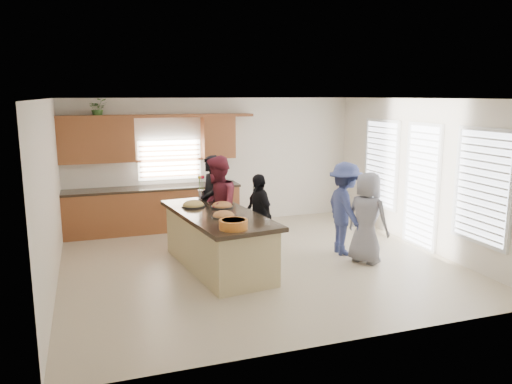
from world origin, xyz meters
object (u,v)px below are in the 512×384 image
object	(u,v)px
woman_left_back	(211,202)
woman_right_front	(367,218)
woman_left_mid	(218,206)
woman_left_front	(259,214)
woman_right_back	(345,209)
salad_bowl	(233,224)
island	(218,242)

from	to	relation	value
woman_left_back	woman_right_front	size ratio (longest dim) A/B	1.11
woman_left_mid	woman_left_front	distance (m)	0.77
woman_right_back	woman_right_front	xyz separation A→B (m)	(0.13, -0.55, -0.05)
salad_bowl	woman_left_mid	xyz separation A→B (m)	(0.21, 1.73, -0.12)
salad_bowl	woman_right_back	world-z (taller)	woman_right_back
island	woman_right_front	distance (m)	2.58
woman_left_mid	woman_left_front	world-z (taller)	woman_left_mid
woman_left_back	woman_left_mid	distance (m)	0.47
woman_left_front	woman_right_front	size ratio (longest dim) A/B	0.93
woman_right_front	salad_bowl	bearing A→B (deg)	72.39
salad_bowl	island	bearing A→B (deg)	87.98
woman_right_back	woman_right_front	size ratio (longest dim) A/B	1.07
island	salad_bowl	size ratio (longest dim) A/B	6.74
woman_left_front	salad_bowl	bearing A→B (deg)	-37.86
woman_left_front	woman_right_back	world-z (taller)	woman_right_back
woman_left_back	woman_right_back	size ratio (longest dim) A/B	1.05
island	woman_right_back	world-z (taller)	woman_right_back
island	salad_bowl	world-z (taller)	salad_bowl
woman_left_back	salad_bowl	bearing A→B (deg)	-9.39
salad_bowl	woman_left_back	bearing A→B (deg)	84.65
salad_bowl	woman_left_front	bearing A→B (deg)	59.56
salad_bowl	woman_left_front	xyz separation A→B (m)	(0.95, 1.61, -0.29)
salad_bowl	woman_left_front	size ratio (longest dim) A/B	0.29
salad_bowl	woman_left_back	size ratio (longest dim) A/B	0.24
woman_right_back	woman_right_front	distance (m)	0.56
woman_right_back	woman_left_front	bearing A→B (deg)	73.88
salad_bowl	woman_left_mid	bearing A→B (deg)	83.14
woman_left_mid	woman_left_front	size ratio (longest dim) A/B	1.23
island	woman_left_front	xyz separation A→B (m)	(0.91, 0.54, 0.28)
woman_left_back	woman_right_front	distance (m)	2.87
island	woman_left_mid	bearing A→B (deg)	67.58
woman_left_front	woman_right_back	size ratio (longest dim) A/B	0.87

